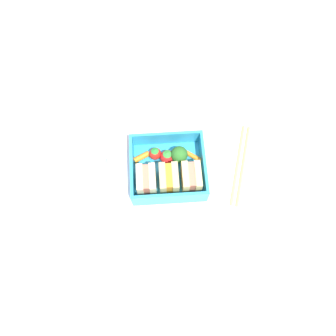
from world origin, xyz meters
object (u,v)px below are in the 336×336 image
at_px(sandwich_center_left, 169,179).
at_px(carrot_stick_far_left, 192,155).
at_px(chopstick_pair, 241,164).
at_px(folded_napkin, 164,105).
at_px(strawberry_far_left, 167,157).
at_px(drinking_glass, 96,164).
at_px(sandwich_left, 191,177).
at_px(strawberry_left, 155,153).
at_px(sandwich_center, 146,180).
at_px(carrot_stick_left, 142,157).
at_px(broccoli_floret, 179,155).

xyz_separation_m(sandwich_center_left, carrot_stick_far_left, (-0.05, -0.06, -0.02)).
xyz_separation_m(chopstick_pair, folded_napkin, (0.16, -0.16, -0.00)).
bearing_deg(strawberry_far_left, drinking_glass, 5.74).
xyz_separation_m(carrot_stick_far_left, folded_napkin, (0.05, -0.14, -0.02)).
bearing_deg(sandwich_left, carrot_stick_far_left, -97.63).
distance_m(sandwich_center_left, chopstick_pair, 0.17).
distance_m(sandwich_center_left, strawberry_left, 0.07).
xyz_separation_m(drinking_glass, folded_napkin, (-0.15, -0.16, -0.05)).
xyz_separation_m(chopstick_pair, drinking_glass, (0.31, -0.00, 0.04)).
xyz_separation_m(sandwich_center_left, strawberry_left, (0.03, -0.06, -0.01)).
relative_size(sandwich_center, carrot_stick_far_left, 1.21).
distance_m(strawberry_left, carrot_stick_left, 0.03).
height_order(sandwich_center, carrot_stick_far_left, sandwich_center).
bearing_deg(chopstick_pair, folded_napkin, -45.83).
relative_size(broccoli_floret, carrot_stick_left, 1.32).
bearing_deg(strawberry_far_left, chopstick_pair, 173.94).
distance_m(strawberry_left, folded_napkin, 0.14).
relative_size(sandwich_center_left, broccoli_floret, 1.20).
xyz_separation_m(sandwich_left, strawberry_far_left, (0.05, -0.05, -0.01)).
bearing_deg(broccoli_floret, sandwich_center, 35.79).
relative_size(broccoli_floret, drinking_glass, 0.49).
height_order(sandwich_center_left, drinking_glass, drinking_glass).
height_order(carrot_stick_far_left, chopstick_pair, carrot_stick_far_left).
bearing_deg(sandwich_center, drinking_glass, -20.42).
distance_m(sandwich_left, folded_napkin, 0.21).
bearing_deg(strawberry_left, carrot_stick_left, 4.94).
relative_size(carrot_stick_far_left, chopstick_pair, 0.24).
height_order(carrot_stick_far_left, strawberry_left, strawberry_left).
height_order(sandwich_left, strawberry_far_left, sandwich_left).
bearing_deg(broccoli_floret, carrot_stick_left, -6.48).
distance_m(strawberry_left, chopstick_pair, 0.19).
relative_size(sandwich_left, carrot_stick_left, 1.59).
xyz_separation_m(carrot_stick_far_left, strawberry_left, (0.08, -0.01, 0.01)).
bearing_deg(sandwich_center_left, chopstick_pair, -167.39).
distance_m(sandwich_center_left, carrot_stick_far_left, 0.08).
bearing_deg(folded_napkin, chopstick_pair, 134.17).
height_order(sandwich_center_left, strawberry_left, sandwich_center_left).
bearing_deg(sandwich_center, folded_napkin, -103.68).
bearing_deg(sandwich_left, drinking_glass, -11.07).
distance_m(sandwich_center_left, carrot_stick_left, 0.08).
bearing_deg(carrot_stick_far_left, broccoli_floret, 12.42).
relative_size(broccoli_floret, chopstick_pair, 0.24).
distance_m(broccoli_floret, folded_napkin, 0.15).
distance_m(sandwich_center_left, strawberry_far_left, 0.05).
xyz_separation_m(sandwich_center, carrot_stick_far_left, (-0.10, -0.06, -0.02)).
relative_size(strawberry_far_left, strawberry_left, 1.10).
bearing_deg(sandwich_center_left, strawberry_far_left, -90.43).
bearing_deg(chopstick_pair, carrot_stick_far_left, -11.57).
bearing_deg(carrot_stick_left, drinking_glass, 13.75).
distance_m(carrot_stick_left, drinking_glass, 0.10).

